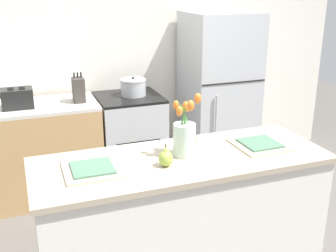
{
  "coord_description": "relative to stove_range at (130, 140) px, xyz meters",
  "views": [
    {
      "loc": [
        -0.89,
        -2.16,
        1.95
      ],
      "look_at": [
        0.0,
        0.25,
        1.06
      ],
      "focal_mm": 45.0,
      "sensor_mm": 36.0,
      "label": 1
    }
  ],
  "objects": [
    {
      "name": "kitchen_island",
      "position": [
        -0.1,
        -1.6,
        0.02
      ],
      "size": [
        1.8,
        0.66,
        0.94
      ],
      "color": "silver",
      "rests_on": "ground_plane"
    },
    {
      "name": "refrigerator",
      "position": [
        0.95,
        0.0,
        0.38
      ],
      "size": [
        0.68,
        0.67,
        1.66
      ],
      "color": "#B7BABC",
      "rests_on": "ground_plane"
    },
    {
      "name": "pear_figurine",
      "position": [
        -0.24,
        -1.68,
        0.54
      ],
      "size": [
        0.08,
        0.08,
        0.14
      ],
      "color": "#9EBC47",
      "rests_on": "kitchen_island"
    },
    {
      "name": "back_wall",
      "position": [
        -0.1,
        0.4,
        0.9
      ],
      "size": [
        5.2,
        0.08,
        2.7
      ],
      "color": "silver",
      "rests_on": "ground_plane"
    },
    {
      "name": "plate_setting_right",
      "position": [
        0.44,
        -1.59,
        0.49
      ],
      "size": [
        0.33,
        0.33,
        0.02
      ],
      "color": "beige",
      "rests_on": "kitchen_island"
    },
    {
      "name": "toaster",
      "position": [
        -1.0,
        -0.05,
        0.54
      ],
      "size": [
        0.28,
        0.18,
        0.17
      ],
      "color": "black",
      "rests_on": "back_counter"
    },
    {
      "name": "back_counter",
      "position": [
        -1.16,
        0.0,
        0.0
      ],
      "size": [
        1.68,
        0.6,
        0.9
      ],
      "color": "tan",
      "rests_on": "ground_plane"
    },
    {
      "name": "cooking_pot",
      "position": [
        0.05,
        0.01,
        0.53
      ],
      "size": [
        0.25,
        0.25,
        0.18
      ],
      "color": "#B2B5B7",
      "rests_on": "stove_range"
    },
    {
      "name": "knife_block",
      "position": [
        -0.47,
        -0.04,
        0.56
      ],
      "size": [
        0.1,
        0.14,
        0.27
      ],
      "color": "#3D3833",
      "rests_on": "back_counter"
    },
    {
      "name": "stove_range",
      "position": [
        0.0,
        0.0,
        0.0
      ],
      "size": [
        0.6,
        0.61,
        0.9
      ],
      "color": "#B2B5B7",
      "rests_on": "ground_plane"
    },
    {
      "name": "plate_setting_left",
      "position": [
        -0.64,
        -1.59,
        0.49
      ],
      "size": [
        0.33,
        0.33,
        0.02
      ],
      "color": "beige",
      "rests_on": "kitchen_island"
    },
    {
      "name": "flower_vase",
      "position": [
        -0.07,
        -1.57,
        0.61
      ],
      "size": [
        0.18,
        0.14,
        0.38
      ],
      "color": "silver",
      "rests_on": "kitchen_island"
    }
  ]
}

